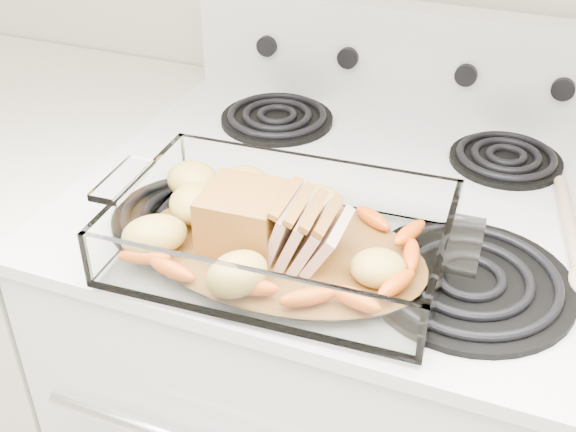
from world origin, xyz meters
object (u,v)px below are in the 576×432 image
at_px(pork_roast, 263,222).
at_px(electric_range, 343,403).
at_px(counter_left, 40,318).
at_px(baking_dish, 282,243).

bearing_deg(pork_roast, electric_range, 85.15).
xyz_separation_m(electric_range, pork_roast, (-0.06, -0.20, 0.51)).
relative_size(electric_range, pork_roast, 6.28).
xyz_separation_m(counter_left, pork_roast, (0.61, -0.20, 0.52)).
distance_m(electric_range, counter_left, 0.67).
distance_m(electric_range, pork_roast, 0.55).
bearing_deg(pork_roast, baking_dish, 11.60).
relative_size(counter_left, pork_roast, 5.24).
bearing_deg(electric_range, baking_dish, -99.62).
distance_m(counter_left, baking_dish, 0.83).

